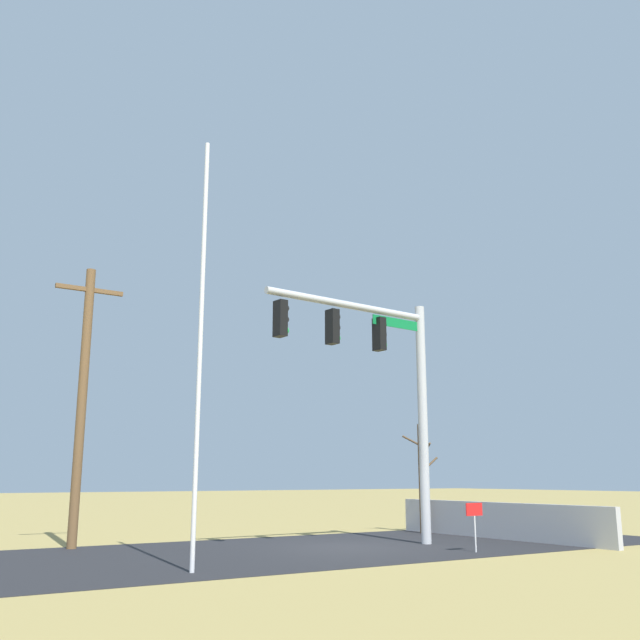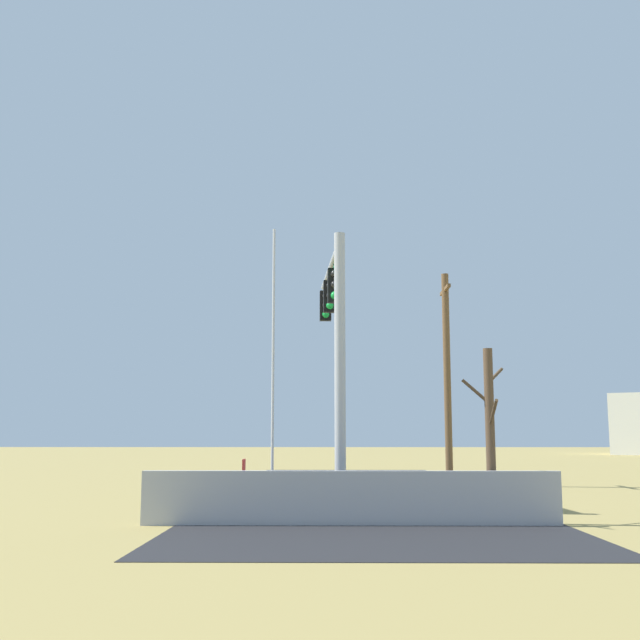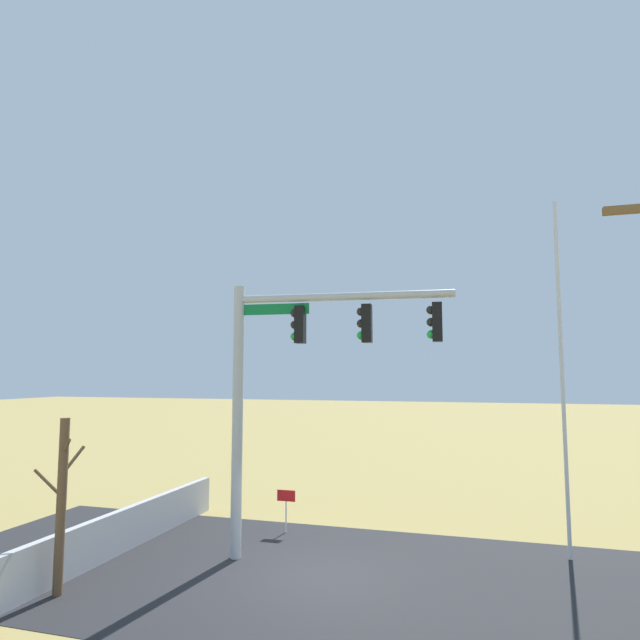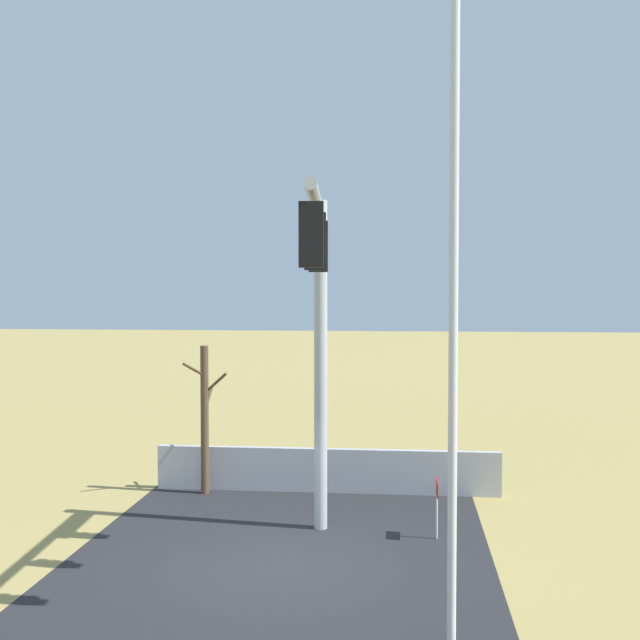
{
  "view_description": "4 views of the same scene",
  "coord_description": "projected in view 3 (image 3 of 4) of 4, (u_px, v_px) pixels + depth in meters",
  "views": [
    {
      "loc": [
        -11.7,
        -16.76,
        1.85
      ],
      "look_at": [
        -1.43,
        -0.88,
        6.03
      ],
      "focal_mm": 40.19,
      "sensor_mm": 36.0,
      "label": 1
    },
    {
      "loc": [
        21.62,
        -0.85,
        1.88
      ],
      "look_at": [
        0.03,
        -1.1,
        5.04
      ],
      "focal_mm": 43.29,
      "sensor_mm": 36.0,
      "label": 2
    },
    {
      "loc": [
        -3.63,
        12.36,
        4.63
      ],
      "look_at": [
        0.03,
        -0.17,
        5.95
      ],
      "focal_mm": 30.17,
      "sensor_mm": 36.0,
      "label": 3
    },
    {
      "loc": [
        -14.48,
        -2.31,
        5.13
      ],
      "look_at": [
        -0.65,
        -0.87,
        4.56
      ],
      "focal_mm": 45.33,
      "sensor_mm": 36.0,
      "label": 4
    }
  ],
  "objects": [
    {
      "name": "ground_plane",
      "position": [
        319.0,
        576.0,
        12.35
      ],
      "size": [
        160.0,
        160.0,
        0.0
      ],
      "primitive_type": "plane",
      "color": "#9E894C"
    },
    {
      "name": "road_surface",
      "position": [
        503.0,
        596.0,
        11.23
      ],
      "size": [
        28.0,
        8.0,
        0.01
      ],
      "primitive_type": "cube",
      "color": "#232326",
      "rests_on": "ground_plane"
    },
    {
      "name": "sidewalk_corner",
      "position": [
        200.0,
        554.0,
        13.84
      ],
      "size": [
        6.0,
        6.0,
        0.01
      ],
      "primitive_type": "cube",
      "color": "#B7B5AD",
      "rests_on": "ground_plane"
    },
    {
      "name": "retaining_fence",
      "position": [
        129.0,
        528.0,
        14.3
      ],
      "size": [
        0.2,
        8.61,
        1.1
      ],
      "primitive_type": "cube",
      "color": "#A8A8AD",
      "rests_on": "ground_plane"
    },
    {
      "name": "signal_mast",
      "position": [
        297.0,
        365.0,
        13.72
      ],
      "size": [
        5.69,
        0.71,
        6.95
      ],
      "color": "#B2B5BA",
      "rests_on": "ground_plane"
    },
    {
      "name": "flagpole",
      "position": [
        562.0,
        375.0,
        13.92
      ],
      "size": [
        0.1,
        0.1,
        9.24
      ],
      "primitive_type": "cylinder",
      "color": "silver",
      "rests_on": "ground_plane"
    },
    {
      "name": "bare_tree",
      "position": [
        61.0,
        502.0,
        11.46
      ],
      "size": [
        1.27,
        1.02,
        3.69
      ],
      "color": "brown",
      "rests_on": "ground_plane"
    },
    {
      "name": "open_sign",
      "position": [
        286.0,
        501.0,
        15.83
      ],
      "size": [
        0.56,
        0.04,
        1.22
      ],
      "color": "silver",
      "rests_on": "ground_plane"
    }
  ]
}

